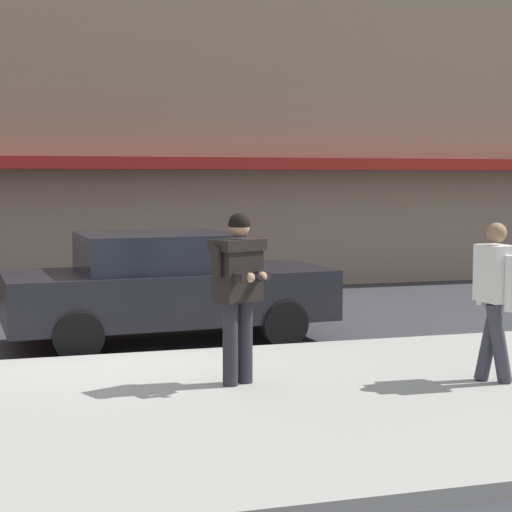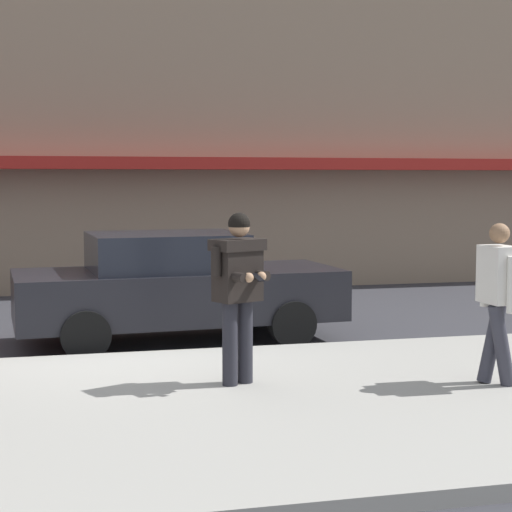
{
  "view_description": "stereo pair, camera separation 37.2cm",
  "coord_description": "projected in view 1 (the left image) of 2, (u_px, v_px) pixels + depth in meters",
  "views": [
    {
      "loc": [
        -1.21,
        -10.68,
        2.29
      ],
      "look_at": [
        1.26,
        -2.16,
        1.49
      ],
      "focal_mm": 60.0,
      "sensor_mm": 36.0,
      "label": 1
    },
    {
      "loc": [
        -0.86,
        -10.78,
        2.29
      ],
      "look_at": [
        1.26,
        -2.16,
        1.49
      ],
      "focal_mm": 60.0,
      "sensor_mm": 36.0,
      "label": 2
    }
  ],
  "objects": [
    {
      "name": "man_texting_on_phone",
      "position": [
        238.0,
        279.0,
        8.88
      ],
      "size": [
        0.61,
        0.65,
        1.81
      ],
      "color": "#23232B",
      "rests_on": "sidewalk"
    },
    {
      "name": "parked_sedan_mid",
      "position": [
        166.0,
        287.0,
        11.95
      ],
      "size": [
        4.61,
        2.15,
        1.54
      ],
      "color": "black",
      "rests_on": "ground"
    },
    {
      "name": "pedestrian_in_light_coat",
      "position": [
        495.0,
        292.0,
        9.01
      ],
      "size": [
        0.34,
        0.6,
        1.7
      ],
      "color": "#33333D",
      "rests_on": "sidewalk"
    },
    {
      "name": "sidewalk",
      "position": [
        250.0,
        408.0,
        8.31
      ],
      "size": [
        32.0,
        5.3,
        0.14
      ],
      "primitive_type": "cube",
      "color": "#99968E",
      "rests_on": "ground"
    },
    {
      "name": "curb_paint_line",
      "position": [
        189.0,
        356.0,
        11.09
      ],
      "size": [
        28.0,
        0.12,
        0.01
      ],
      "primitive_type": "cube",
      "color": "silver",
      "rests_on": "ground"
    },
    {
      "name": "storefront_facade",
      "position": [
        109.0,
        49.0,
        18.7
      ],
      "size": [
        28.0,
        4.7,
        10.29
      ],
      "color": "#84705B",
      "rests_on": "ground"
    },
    {
      "name": "ground_plane",
      "position": [
        112.0,
        361.0,
        10.76
      ],
      "size": [
        80.0,
        80.0,
        0.0
      ],
      "primitive_type": "plane",
      "color": "#333338"
    }
  ]
}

